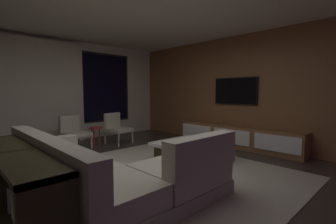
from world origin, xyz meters
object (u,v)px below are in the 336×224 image
at_px(accent_chair_near_window, 116,127).
at_px(console_table_behind_couch, 16,184).
at_px(side_stool, 95,131).
at_px(mounted_tv, 235,91).
at_px(book_stack_on_coffee_table, 201,141).
at_px(media_console, 238,137).
at_px(sectional_couch, 105,176).
at_px(accent_chair_by_curtain, 73,131).
at_px(coffee_table, 191,151).

height_order(accent_chair_near_window, console_table_behind_couch, accent_chair_near_window).
relative_size(side_stool, mounted_tv, 0.40).
distance_m(accent_chair_near_window, side_stool, 0.54).
bearing_deg(book_stack_on_coffee_table, media_console, 2.71).
relative_size(sectional_couch, media_console, 0.81).
height_order(book_stack_on_coffee_table, accent_chair_by_curtain, accent_chair_by_curtain).
height_order(book_stack_on_coffee_table, media_console, media_console).
relative_size(sectional_couch, side_stool, 5.43).
xyz_separation_m(book_stack_on_coffee_table, accent_chair_near_window, (-0.35, 2.49, 0.05)).
bearing_deg(media_console, accent_chair_near_window, 127.25).
height_order(sectional_couch, console_table_behind_couch, sectional_couch).
height_order(book_stack_on_coffee_table, side_stool, side_stool).
xyz_separation_m(accent_chair_by_curtain, side_stool, (0.53, -0.04, -0.06)).
bearing_deg(console_table_behind_couch, book_stack_on_coffee_table, 1.45).
xyz_separation_m(accent_chair_near_window, side_stool, (-0.53, 0.09, -0.06)).
relative_size(book_stack_on_coffee_table, accent_chair_by_curtain, 0.36).
distance_m(accent_chair_by_curtain, media_console, 3.86).
xyz_separation_m(sectional_couch, coffee_table, (1.98, 0.32, -0.10)).
height_order(sectional_couch, accent_chair_by_curtain, sectional_couch).
bearing_deg(sectional_couch, media_console, 4.36).
relative_size(media_console, console_table_behind_couch, 1.48).
bearing_deg(accent_chair_by_curtain, side_stool, -4.71).
relative_size(accent_chair_near_window, side_stool, 1.70).
height_order(coffee_table, accent_chair_near_window, accent_chair_near_window).
height_order(side_stool, console_table_behind_couch, console_table_behind_couch).
xyz_separation_m(accent_chair_by_curtain, media_console, (2.90, -2.55, -0.18)).
bearing_deg(accent_chair_by_curtain, accent_chair_near_window, -7.30).
height_order(mounted_tv, console_table_behind_couch, mounted_tv).
xyz_separation_m(sectional_couch, accent_chair_by_curtain, (0.76, 2.83, 0.14)).
xyz_separation_m(sectional_couch, side_stool, (1.28, 2.79, 0.08)).
height_order(media_console, mounted_tv, mounted_tv).
bearing_deg(accent_chair_near_window, book_stack_on_coffee_table, -82.07).
bearing_deg(console_table_behind_couch, sectional_couch, -8.09).
distance_m(book_stack_on_coffee_table, accent_chair_near_window, 2.51).
xyz_separation_m(sectional_couch, accent_chair_near_window, (1.82, 2.70, 0.14)).
bearing_deg(accent_chair_by_curtain, media_console, -41.39).
height_order(accent_chair_by_curtain, side_stool, accent_chair_by_curtain).
height_order(media_console, console_table_behind_couch, console_table_behind_couch).
xyz_separation_m(accent_chair_by_curtain, console_table_behind_couch, (-1.67, -2.70, -0.03)).
distance_m(accent_chair_by_curtain, mounted_tv, 3.98).
bearing_deg(accent_chair_near_window, sectional_couch, -123.98).
bearing_deg(console_table_behind_couch, side_stool, 50.43).
bearing_deg(media_console, console_table_behind_couch, -178.14).
bearing_deg(media_console, book_stack_on_coffee_table, -177.29).
xyz_separation_m(book_stack_on_coffee_table, mounted_tv, (1.67, 0.27, 0.96)).
distance_m(sectional_couch, console_table_behind_couch, 0.93).
relative_size(sectional_couch, book_stack_on_coffee_table, 8.93).
distance_m(accent_chair_by_curtain, console_table_behind_couch, 3.18).
xyz_separation_m(media_console, mounted_tv, (0.18, 0.20, 1.10)).
distance_m(sectional_couch, book_stack_on_coffee_table, 2.17).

